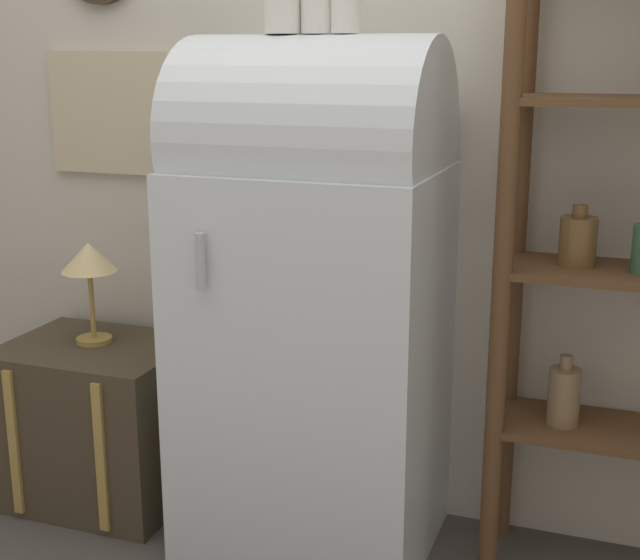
% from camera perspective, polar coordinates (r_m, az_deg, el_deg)
% --- Properties ---
extents(wall_back, '(7.00, 0.09, 2.70)m').
position_cam_1_polar(wall_back, '(2.64, 1.76, 13.46)').
color(wall_back, beige).
rests_on(wall_back, ground_plane).
extents(refrigerator, '(0.68, 0.58, 1.44)m').
position_cam_1_polar(refrigerator, '(2.44, -0.44, -1.08)').
color(refrigerator, silver).
rests_on(refrigerator, ground_plane).
extents(suitcase_trunk, '(0.55, 0.45, 0.51)m').
position_cam_1_polar(suitcase_trunk, '(2.94, -13.95, -8.79)').
color(suitcase_trunk, '#423828').
rests_on(suitcase_trunk, ground_plane).
extents(desk_lamp, '(0.17, 0.17, 0.32)m').
position_cam_1_polar(desk_lamp, '(2.81, -14.56, 1.03)').
color(desk_lamp, '#AD8942').
rests_on(desk_lamp, suitcase_trunk).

